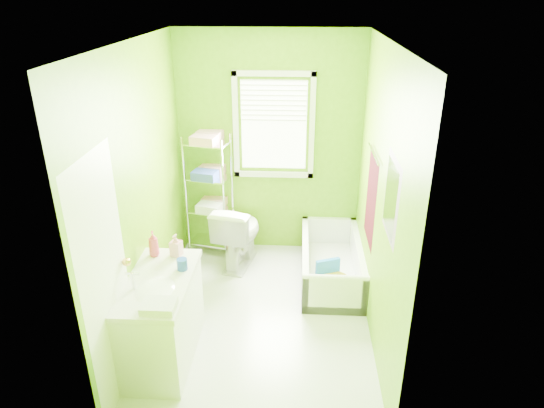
# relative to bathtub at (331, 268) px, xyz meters

# --- Properties ---
(ground) EXTENTS (2.90, 2.90, 0.00)m
(ground) POSITION_rel_bathtub_xyz_m (-0.73, -0.72, -0.14)
(ground) COLOR silver
(ground) RESTS_ON ground
(room_envelope) EXTENTS (2.14, 2.94, 2.62)m
(room_envelope) POSITION_rel_bathtub_xyz_m (-0.73, -0.72, 1.40)
(room_envelope) COLOR #5B9307
(room_envelope) RESTS_ON ground
(window) EXTENTS (0.92, 0.05, 1.22)m
(window) POSITION_rel_bathtub_xyz_m (-0.68, 0.71, 1.47)
(window) COLOR white
(window) RESTS_ON ground
(door) EXTENTS (0.09, 0.80, 2.00)m
(door) POSITION_rel_bathtub_xyz_m (-1.76, -1.71, 0.86)
(door) COLOR white
(door) RESTS_ON ground
(right_wall_decor) EXTENTS (0.04, 1.48, 1.17)m
(right_wall_decor) POSITION_rel_bathtub_xyz_m (0.31, -0.74, 1.18)
(right_wall_decor) COLOR #3B060D
(right_wall_decor) RESTS_ON ground
(bathtub) EXTENTS (0.65, 1.38, 0.45)m
(bathtub) POSITION_rel_bathtub_xyz_m (0.00, 0.00, 0.00)
(bathtub) COLOR white
(bathtub) RESTS_ON ground
(toilet) EXTENTS (0.58, 0.84, 0.78)m
(toilet) POSITION_rel_bathtub_xyz_m (-1.06, 0.29, 0.25)
(toilet) COLOR white
(toilet) RESTS_ON ground
(vanity) EXTENTS (0.54, 1.04, 1.03)m
(vanity) POSITION_rel_bathtub_xyz_m (-1.52, -1.31, 0.28)
(vanity) COLOR white
(vanity) RESTS_ON ground
(wire_shelf_unit) EXTENTS (0.55, 0.45, 1.49)m
(wire_shelf_unit) POSITION_rel_bathtub_xyz_m (-1.40, 0.57, 0.76)
(wire_shelf_unit) COLOR silver
(wire_shelf_unit) RESTS_ON ground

